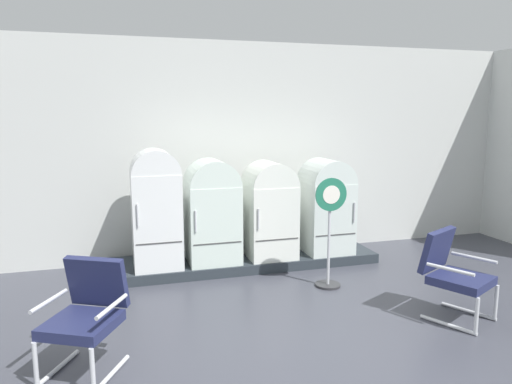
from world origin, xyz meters
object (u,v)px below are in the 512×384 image
refrigerator_0 (156,205)px  refrigerator_3 (326,203)px  refrigerator_2 (269,207)px  sign_stand (329,237)px  refrigerator_1 (212,209)px  armchair_right (453,271)px  armchair_left (87,311)px

refrigerator_0 → refrigerator_3: bearing=1.2°
refrigerator_2 → sign_stand: refrigerator_2 is taller
refrigerator_1 → refrigerator_3: 1.70m
refrigerator_2 → refrigerator_3: 0.88m
refrigerator_2 → armchair_right: (1.32, -2.26, -0.33)m
refrigerator_0 → refrigerator_2: size_ratio=1.16×
refrigerator_0 → armchair_right: 3.68m
refrigerator_1 → armchair_left: 2.75m
armchair_left → sign_stand: sign_stand is taller
sign_stand → refrigerator_3: bearing=67.7°
refrigerator_3 → sign_stand: 1.15m
sign_stand → refrigerator_0: bearing=153.8°
armchair_left → refrigerator_0: bearing=70.7°
refrigerator_3 → refrigerator_0: bearing=-178.8°
refrigerator_2 → refrigerator_3: (0.88, -0.00, 0.01)m
refrigerator_0 → armchair_left: 2.39m
refrigerator_2 → refrigerator_1: bearing=-178.9°
refrigerator_3 → armchair_right: bearing=-79.0°
refrigerator_0 → refrigerator_2: (1.59, 0.05, -0.12)m
refrigerator_1 → sign_stand: refrigerator_1 is taller
refrigerator_3 → armchair_right: (0.44, -2.26, -0.34)m
refrigerator_2 → armchair_left: refrigerator_2 is taller
refrigerator_0 → refrigerator_3: refrigerator_0 is taller
armchair_left → armchair_right: same height
refrigerator_0 → armchair_right: (2.90, -2.21, -0.45)m
refrigerator_2 → refrigerator_3: bearing=-0.1°
refrigerator_0 → refrigerator_2: bearing=1.9°
refrigerator_2 → armchair_left: (-2.36, -2.27, -0.33)m
refrigerator_3 → refrigerator_2: bearing=179.9°
refrigerator_0 → refrigerator_1: (0.76, 0.03, -0.10)m
armchair_right → refrigerator_2: bearing=120.2°
refrigerator_3 → armchair_right: refrigerator_3 is taller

